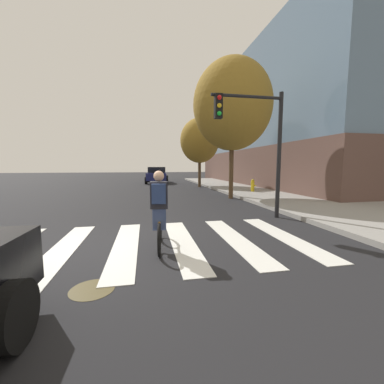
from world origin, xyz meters
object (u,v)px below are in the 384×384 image
at_px(fire_hydrant, 253,185).
at_px(street_tree_near, 232,105).
at_px(manhole_cover, 92,289).
at_px(traffic_light_near, 257,133).
at_px(cyclist, 159,211).
at_px(street_tree_mid, 200,141).
at_px(sedan_mid, 157,175).

distance_m(fire_hydrant, street_tree_near, 5.24).
xyz_separation_m(manhole_cover, traffic_light_near, (4.42, 3.96, 2.86)).
bearing_deg(cyclist, traffic_light_near, 35.95).
relative_size(traffic_light_near, street_tree_near, 0.57).
bearing_deg(manhole_cover, street_tree_near, 58.81).
relative_size(street_tree_near, street_tree_mid, 1.29).
xyz_separation_m(cyclist, street_tree_mid, (4.17, 14.58, 3.00)).
xyz_separation_m(cyclist, traffic_light_near, (3.35, 2.43, 2.02)).
xyz_separation_m(manhole_cover, street_tree_mid, (5.24, 16.11, 3.84)).
bearing_deg(traffic_light_near, cyclist, -144.05).
distance_m(traffic_light_near, fire_hydrant, 7.75).
bearing_deg(street_tree_near, manhole_cover, -121.19).
relative_size(sedan_mid, street_tree_mid, 0.86).
bearing_deg(sedan_mid, manhole_cover, -95.24).
relative_size(sedan_mid, cyclist, 2.87).
bearing_deg(cyclist, sedan_mid, 87.41).
height_order(street_tree_near, street_tree_mid, street_tree_near).
bearing_deg(street_tree_near, cyclist, -120.34).
height_order(sedan_mid, cyclist, cyclist).
bearing_deg(cyclist, street_tree_mid, 74.02).
bearing_deg(fire_hydrant, street_tree_mid, 112.53).
bearing_deg(manhole_cover, sedan_mid, 84.76).
bearing_deg(cyclist, manhole_cover, -125.06).
xyz_separation_m(fire_hydrant, street_tree_near, (-2.13, -1.83, 4.43)).
bearing_deg(sedan_mid, street_tree_mid, -58.64).
xyz_separation_m(cyclist, fire_hydrant, (6.42, 9.16, -0.31)).
distance_m(cyclist, fire_hydrant, 11.19).
height_order(sedan_mid, street_tree_near, street_tree_near).
distance_m(cyclist, street_tree_mid, 15.46).
relative_size(manhole_cover, street_tree_near, 0.09).
bearing_deg(traffic_light_near, manhole_cover, -138.19).
bearing_deg(traffic_light_near, street_tree_near, 79.17).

